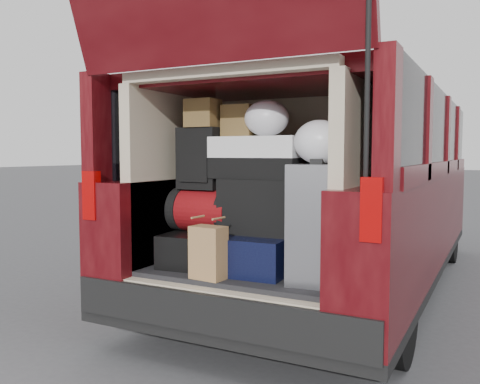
% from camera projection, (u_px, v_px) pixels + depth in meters
% --- Properties ---
extents(ground, '(80.00, 80.00, 0.00)m').
position_uv_depth(ground, '(240.00, 363.00, 3.11)').
color(ground, '#3E3E41').
rests_on(ground, ground).
extents(minivan, '(1.90, 5.35, 2.77)m').
position_uv_depth(minivan, '(332.00, 193.00, 4.68)').
color(minivan, black).
rests_on(minivan, ground).
extents(load_floor, '(1.24, 1.05, 0.55)m').
position_uv_depth(load_floor, '(259.00, 307.00, 3.33)').
color(load_floor, black).
rests_on(load_floor, ground).
extents(black_hardshell, '(0.44, 0.57, 0.21)m').
position_uv_depth(black_hardshell, '(201.00, 248.00, 3.34)').
color(black_hardshell, black).
rests_on(black_hardshell, load_floor).
extents(navy_hardshell, '(0.45, 0.54, 0.23)m').
position_uv_depth(navy_hardshell, '(258.00, 253.00, 3.14)').
color(navy_hardshell, black).
rests_on(navy_hardshell, load_floor).
extents(silver_roller, '(0.32, 0.47, 0.67)m').
position_uv_depth(silver_roller, '(319.00, 223.00, 2.89)').
color(silver_roller, silver).
rests_on(silver_roller, load_floor).
extents(kraft_bag, '(0.21, 0.15, 0.31)m').
position_uv_depth(kraft_bag, '(208.00, 253.00, 2.94)').
color(kraft_bag, '#A77D4B').
rests_on(kraft_bag, load_floor).
extents(red_duffel, '(0.44, 0.29, 0.28)m').
position_uv_depth(red_duffel, '(204.00, 210.00, 3.34)').
color(red_duffel, maroon).
rests_on(red_duffel, black_hardshell).
extents(black_soft_case, '(0.49, 0.30, 0.34)m').
position_uv_depth(black_soft_case, '(261.00, 206.00, 3.17)').
color(black_soft_case, black).
rests_on(black_soft_case, navy_hardshell).
extents(backpack, '(0.28, 0.17, 0.40)m').
position_uv_depth(backpack, '(201.00, 158.00, 3.34)').
color(backpack, black).
rests_on(backpack, red_duffel).
extents(twotone_duffel, '(0.60, 0.33, 0.26)m').
position_uv_depth(twotone_duffel, '(259.00, 158.00, 3.19)').
color(twotone_duffel, white).
rests_on(twotone_duffel, black_soft_case).
extents(grocery_sack_lower, '(0.20, 0.16, 0.18)m').
position_uv_depth(grocery_sack_lower, '(203.00, 113.00, 3.29)').
color(grocery_sack_lower, brown).
rests_on(grocery_sack_lower, backpack).
extents(grocery_sack_upper, '(0.21, 0.17, 0.21)m').
position_uv_depth(grocery_sack_upper, '(240.00, 121.00, 3.28)').
color(grocery_sack_upper, brown).
rests_on(grocery_sack_upper, twotone_duffel).
extents(plastic_bag_center, '(0.31, 0.29, 0.22)m').
position_uv_depth(plastic_bag_center, '(267.00, 118.00, 3.14)').
color(plastic_bag_center, white).
rests_on(plastic_bag_center, twotone_duffel).
extents(plastic_bag_right, '(0.31, 0.29, 0.25)m').
position_uv_depth(plastic_bag_right, '(319.00, 142.00, 2.85)').
color(plastic_bag_right, white).
rests_on(plastic_bag_right, silver_roller).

